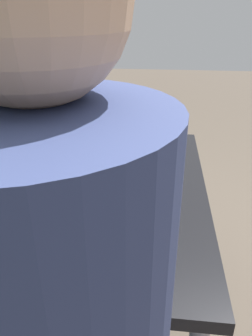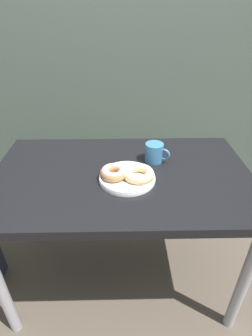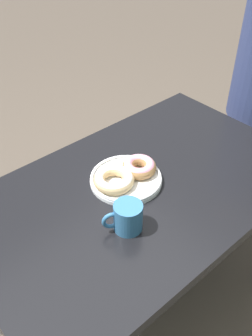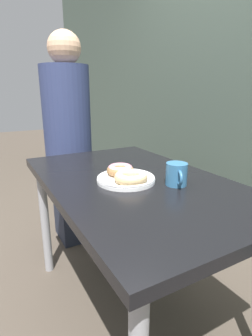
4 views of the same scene
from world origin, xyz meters
The scene contains 5 objects.
ground_plane centered at (0.00, 0.00, 0.00)m, with size 14.00×14.00×0.00m, color #4C4238.
wall_back centered at (0.00, 1.12, 1.30)m, with size 8.00×0.05×2.60m.
dining_table centered at (0.00, 0.15, 0.64)m, with size 1.18×0.72×0.72m.
donut_plate centered at (0.02, 0.10, 0.75)m, with size 0.28×0.25×0.06m.
coffee_mug centered at (0.16, 0.26, 0.77)m, with size 0.12×0.09×0.09m.
Camera 2 is at (0.00, -0.84, 1.37)m, focal length 28.00 mm.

